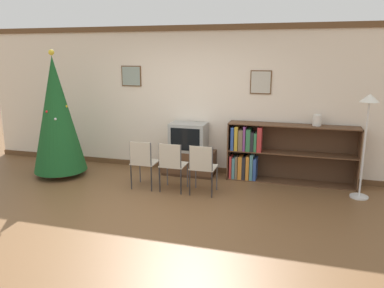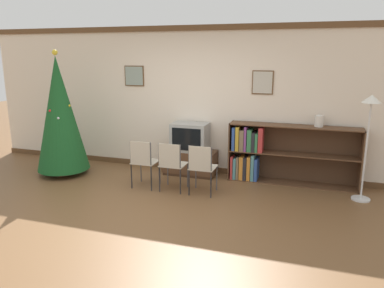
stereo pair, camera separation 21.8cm
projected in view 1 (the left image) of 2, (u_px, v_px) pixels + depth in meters
name	position (u px, v px, depth m)	size (l,w,h in m)	color
ground_plane	(149.00, 215.00, 5.23)	(24.00, 24.00, 0.00)	brown
wall_back	(193.00, 100.00, 6.98)	(8.78, 0.11, 2.70)	silver
christmas_tree	(57.00, 115.00, 6.71)	(0.94, 0.94, 2.27)	maroon
tv_console	(189.00, 162.00, 6.97)	(0.97, 0.45, 0.46)	#412A1A
television	(189.00, 137.00, 6.85)	(0.66, 0.44, 0.52)	#9E9E99
folding_chair_left	(143.00, 161.00, 6.17)	(0.40, 0.40, 0.82)	#BCB29E
folding_chair_center	(172.00, 164.00, 6.03)	(0.40, 0.40, 0.82)	#BCB29E
folding_chair_right	(202.00, 166.00, 5.90)	(0.40, 0.40, 0.82)	#BCB29E
bookshelf	(267.00, 153.00, 6.58)	(2.18, 0.36, 1.03)	brown
vase	(317.00, 120.00, 6.25)	(0.15, 0.15, 0.19)	silver
standing_lamp	(368.00, 119.00, 5.59)	(0.28, 0.28, 1.62)	silver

